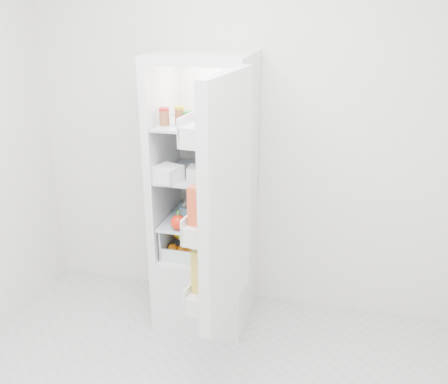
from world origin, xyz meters
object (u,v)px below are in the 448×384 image
(mushroom_bowl, at_px, (190,210))
(fridge_door, at_px, (221,205))
(red_cabbage, at_px, (217,207))
(refrigerator, at_px, (207,225))

(mushroom_bowl, bearing_deg, fridge_door, -58.07)
(red_cabbage, height_order, mushroom_bowl, red_cabbage)
(red_cabbage, bearing_deg, mushroom_bowl, 174.28)
(refrigerator, bearing_deg, red_cabbage, -33.70)
(refrigerator, xyz_separation_m, red_cabbage, (0.09, -0.06, 0.17))
(refrigerator, height_order, fridge_door, refrigerator)
(mushroom_bowl, bearing_deg, refrigerator, 19.70)
(refrigerator, bearing_deg, mushroom_bowl, -160.30)
(refrigerator, height_order, mushroom_bowl, refrigerator)
(refrigerator, distance_m, mushroom_bowl, 0.16)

